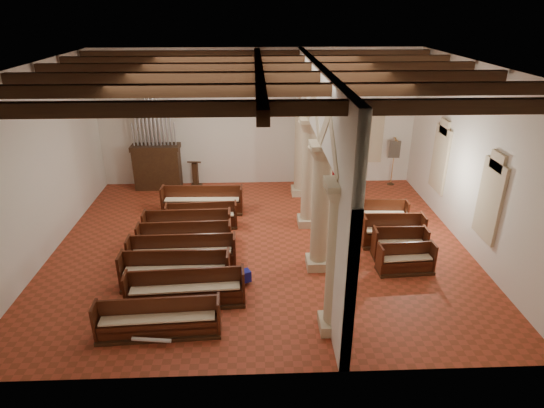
{
  "coord_description": "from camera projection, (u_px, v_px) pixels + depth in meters",
  "views": [
    {
      "loc": [
        -0.16,
        -13.83,
        7.71
      ],
      "look_at": [
        0.41,
        0.5,
        1.32
      ],
      "focal_mm": 30.0,
      "sensor_mm": 36.0,
      "label": 1
    }
  ],
  "objects": [
    {
      "name": "aisle_pew_0",
      "position": [
        405.0,
        263.0,
        14.07
      ],
      "size": [
        1.77,
        0.74,
        0.95
      ],
      "rotation": [
        0.0,
        0.0,
        0.06
      ],
      "color": "#392412",
      "rests_on": "floor"
    },
    {
      "name": "tube_heater_a",
      "position": [
        151.0,
        340.0,
        11.09
      ],
      "size": [
        0.98,
        0.22,
        0.1
      ],
      "primitive_type": "cylinder",
      "rotation": [
        0.0,
        1.57,
        -0.13
      ],
      "color": "silver",
      "rests_on": "floor"
    },
    {
      "name": "dossal_curtain",
      "position": [
        335.0,
        158.0,
        20.82
      ],
      "size": [
        1.8,
        0.07,
        2.17
      ],
      "color": "maroon",
      "rests_on": "floor"
    },
    {
      "name": "floor",
      "position": [
        261.0,
        245.0,
        15.76
      ],
      "size": [
        14.0,
        14.0,
        0.0
      ],
      "primitive_type": "plane",
      "color": "#A03A22",
      "rests_on": "ground"
    },
    {
      "name": "hymnal_box_b",
      "position": [
        244.0,
        276.0,
        13.47
      ],
      "size": [
        0.43,
        0.4,
        0.35
      ],
      "primitive_type": "cube",
      "rotation": [
        0.0,
        0.0,
        0.43
      ],
      "color": "navy",
      "rests_on": "floor"
    },
    {
      "name": "nave_pew_3",
      "position": [
        183.0,
        257.0,
        14.3
      ],
      "size": [
        3.36,
        0.79,
        1.07
      ],
      "rotation": [
        0.0,
        0.0,
        0.02
      ],
      "color": "#392412",
      "rests_on": "floor"
    },
    {
      "name": "nave_pew_2",
      "position": [
        176.0,
        276.0,
        13.31
      ],
      "size": [
        3.16,
        0.75,
        1.12
      ],
      "rotation": [
        0.0,
        0.0,
        -0.0
      ],
      "color": "#392412",
      "rests_on": "floor"
    },
    {
      "name": "aisle_pew_3",
      "position": [
        381.0,
        218.0,
        16.96
      ],
      "size": [
        1.91,
        0.77,
        1.01
      ],
      "rotation": [
        0.0,
        0.0,
        -0.05
      ],
      "color": "#392412",
      "rests_on": "floor"
    },
    {
      "name": "hymnal_box_a",
      "position": [
        212.0,
        304.0,
        12.29
      ],
      "size": [
        0.34,
        0.31,
        0.28
      ],
      "primitive_type": "cube",
      "rotation": [
        0.0,
        0.0,
        -0.38
      ],
      "color": "navy",
      "rests_on": "floor"
    },
    {
      "name": "nave_pew_1",
      "position": [
        186.0,
        294.0,
        12.52
      ],
      "size": [
        3.28,
        0.88,
        1.04
      ],
      "rotation": [
        0.0,
        0.0,
        0.06
      ],
      "color": "#392412",
      "rests_on": "floor"
    },
    {
      "name": "wall_back",
      "position": [
        258.0,
        119.0,
        20.02
      ],
      "size": [
        14.0,
        0.02,
        6.0
      ],
      "primitive_type": "cube",
      "color": "silver",
      "rests_on": "floor"
    },
    {
      "name": "lectern",
      "position": [
        195.0,
        176.0,
        20.45
      ],
      "size": [
        0.57,
        0.58,
        1.32
      ],
      "rotation": [
        0.0,
        0.0,
        -0.1
      ],
      "color": "#362411",
      "rests_on": "floor"
    },
    {
      "name": "wall_front",
      "position": [
        264.0,
        260.0,
        9.07
      ],
      "size": [
        14.0,
        0.02,
        6.0
      ],
      "primitive_type": "cube",
      "color": "silver",
      "rests_on": "floor"
    },
    {
      "name": "nave_pew_4",
      "position": [
        185.0,
        243.0,
        15.2
      ],
      "size": [
        3.11,
        0.79,
        1.04
      ],
      "rotation": [
        0.0,
        0.0,
        0.03
      ],
      "color": "#392412",
      "rests_on": "floor"
    },
    {
      "name": "window_back",
      "position": [
        369.0,
        135.0,
        20.51
      ],
      "size": [
        1.0,
        0.03,
        2.2
      ],
      "primitive_type": "cube",
      "color": "#316E52",
      "rests_on": "wall_back"
    },
    {
      "name": "ceiling",
      "position": [
        259.0,
        66.0,
        13.32
      ],
      "size": [
        14.0,
        14.0,
        0.0
      ],
      "primitive_type": "plane",
      "rotation": [
        3.14,
        0.0,
        0.0
      ],
      "color": "black",
      "rests_on": "wall_back"
    },
    {
      "name": "processional_banner",
      "position": [
        392.0,
        168.0,
        20.68
      ],
      "size": [
        0.51,
        0.65,
        2.24
      ],
      "rotation": [
        0.0,
        0.0,
        -0.02
      ],
      "color": "#392412",
      "rests_on": "floor"
    },
    {
      "name": "wall_right",
      "position": [
        474.0,
        160.0,
        14.8
      ],
      "size": [
        0.02,
        12.0,
        6.0
      ],
      "primitive_type": "cube",
      "color": "silver",
      "rests_on": "floor"
    },
    {
      "name": "window_right_b",
      "position": [
        441.0,
        159.0,
        17.4
      ],
      "size": [
        0.03,
        1.0,
        2.2
      ],
      "primitive_type": "cube",
      "color": "#316E52",
      "rests_on": "wall_right"
    },
    {
      "name": "pipe_organ",
      "position": [
        157.0,
        159.0,
        20.06
      ],
      "size": [
        2.1,
        0.85,
        4.4
      ],
      "color": "#392412",
      "rests_on": "floor"
    },
    {
      "name": "window_right_a",
      "position": [
        491.0,
        201.0,
        13.75
      ],
      "size": [
        0.03,
        1.0,
        2.2
      ],
      "primitive_type": "cube",
      "color": "#316E52",
      "rests_on": "wall_right"
    },
    {
      "name": "wall_left",
      "position": [
        38.0,
        166.0,
        14.29
      ],
      "size": [
        0.02,
        12.0,
        6.0
      ],
      "primitive_type": "cube",
      "color": "silver",
      "rests_on": "floor"
    },
    {
      "name": "nave_pew_5",
      "position": [
        188.0,
        230.0,
        15.99
      ],
      "size": [
        3.04,
        0.76,
        1.07
      ],
      "rotation": [
        0.0,
        0.0,
        0.02
      ],
      "color": "#392412",
      "rests_on": "floor"
    },
    {
      "name": "tube_heater_b",
      "position": [
        211.0,
        298.0,
        12.65
      ],
      "size": [
        0.88,
        0.15,
        0.09
      ],
      "primitive_type": "cylinder",
      "rotation": [
        0.0,
        1.57,
        -0.07
      ],
      "color": "white",
      "rests_on": "floor"
    },
    {
      "name": "nave_pew_0",
      "position": [
        159.0,
        324.0,
        11.38
      ],
      "size": [
        3.11,
        0.81,
        1.0
      ],
      "rotation": [
        0.0,
        0.0,
        0.05
      ],
      "color": "#392412",
      "rests_on": "floor"
    },
    {
      "name": "aisle_pew_2",
      "position": [
        392.0,
        235.0,
        15.6
      ],
      "size": [
        2.11,
        0.8,
        1.13
      ],
      "rotation": [
        0.0,
        0.0,
        -0.02
      ],
      "color": "#392412",
      "rests_on": "floor"
    },
    {
      "name": "aisle_pew_1",
      "position": [
        399.0,
        247.0,
        14.88
      ],
      "size": [
        1.74,
        0.72,
        1.03
      ],
      "rotation": [
        0.0,
        0.0,
        -0.02
      ],
      "color": "#392412",
      "rests_on": "floor"
    },
    {
      "name": "ceiling_beams",
      "position": [
        259.0,
        72.0,
        13.4
      ],
      "size": [
        13.8,
        11.8,
        0.3
      ],
      "primitive_type": null,
      "color": "#392412",
      "rests_on": "wall_back"
    },
    {
      "name": "arcade",
      "position": [
        316.0,
        145.0,
        14.38
      ],
      "size": [
        0.9,
        11.9,
        6.0
      ],
      "color": "#C2B790",
      "rests_on": "floor"
    },
    {
      "name": "hymnal_box_c",
      "position": [
        218.0,
        237.0,
        15.74
      ],
      "size": [
        0.4,
        0.36,
        0.33
      ],
      "primitive_type": "cube",
      "rotation": [
        0.0,
        0.0,
        -0.35
      ],
      "color": "navy",
      "rests_on": "floor"
    },
    {
      "name": "nave_pew_6",
      "position": [
        202.0,
        220.0,
        16.83
      ],
      "size": [
        2.64,
        0.82,
        0.96
      ],
      "rotation": [
        0.0,
        0.0,
        0.07
      ],
      "color": "#392412",
      "rests_on": "floor"
    },
    {
      "name": "nave_pew_7",
      "position": [
        203.0,
        204.0,
        18.02
      ],
      "size": [
        3.2,
        0.82,
        1.09
      ],
      "rotation": [
        0.0,
        0.0,
        -0.03
      ],
      "color": "#392412",
      "rests_on": "floor"
    }
  ]
}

